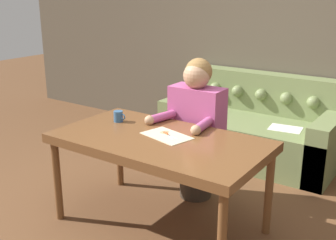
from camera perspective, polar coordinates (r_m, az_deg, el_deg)
ground_plane at (r=3.36m, az=0.55°, el=-14.50°), size 16.00×16.00×0.00m
wall_back at (r=4.84m, az=15.51°, el=11.20°), size 8.00×0.06×2.60m
dining_table at (r=3.11m, az=-1.16°, el=-3.58°), size 1.57×0.86×0.73m
couch at (r=4.67m, az=11.42°, el=-1.23°), size 1.81×0.92×0.88m
person at (r=3.58m, az=3.84°, el=-0.99°), size 0.51×0.56×1.23m
pattern_paper_main at (r=3.12m, az=-0.18°, el=-2.14°), size 0.41×0.31×0.00m
scissors at (r=3.16m, az=-0.16°, el=-1.91°), size 0.19×0.14×0.01m
mug at (r=3.47m, az=-6.72°, el=0.49°), size 0.11×0.08×0.09m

